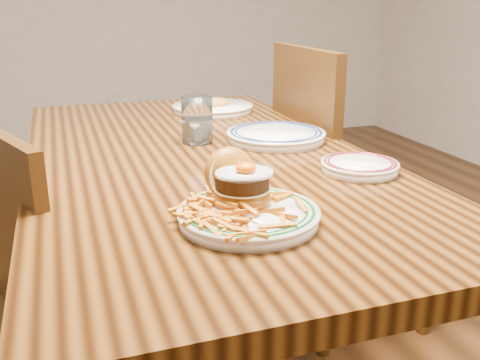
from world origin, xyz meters
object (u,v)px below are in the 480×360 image
object	(u,v)px
table	(198,184)
side_plate	(360,166)
chair_right	(336,183)
main_plate	(245,202)

from	to	relation	value
table	side_plate	distance (m)	0.44
chair_right	table	bearing A→B (deg)	23.36
table	side_plate	size ratio (longest dim) A/B	8.53
chair_right	side_plate	xyz separation A→B (m)	(-0.24, -0.52, 0.24)
table	main_plate	distance (m)	0.49
chair_right	main_plate	distance (m)	0.94
main_plate	side_plate	bearing A→B (deg)	25.02
chair_right	side_plate	size ratio (longest dim) A/B	5.28
table	side_plate	xyz separation A→B (m)	(0.31, -0.29, 0.10)
main_plate	side_plate	size ratio (longest dim) A/B	1.41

